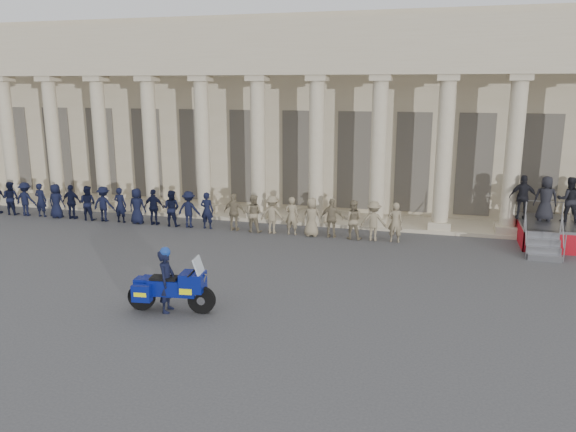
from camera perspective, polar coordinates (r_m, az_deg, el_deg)
The scene contains 5 objects.
ground at distance 17.51m, azimuth -7.21°, elevation -6.61°, with size 90.00×90.00×0.00m, color #404042.
building at distance 30.63m, azimuth 3.33°, elevation 10.61°, with size 40.00×12.50×9.00m.
officer_rank at distance 24.62m, azimuth -12.85°, elevation 0.85°, with size 20.62×0.59×1.55m.
motorcycle at distance 15.27m, azimuth -11.73°, elevation -7.14°, with size 2.40×1.05×1.54m.
rider at distance 15.24m, azimuth -12.24°, elevation -6.33°, with size 0.48×0.66×1.79m.
Camera 1 is at (6.46, -15.16, 5.91)m, focal length 35.00 mm.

